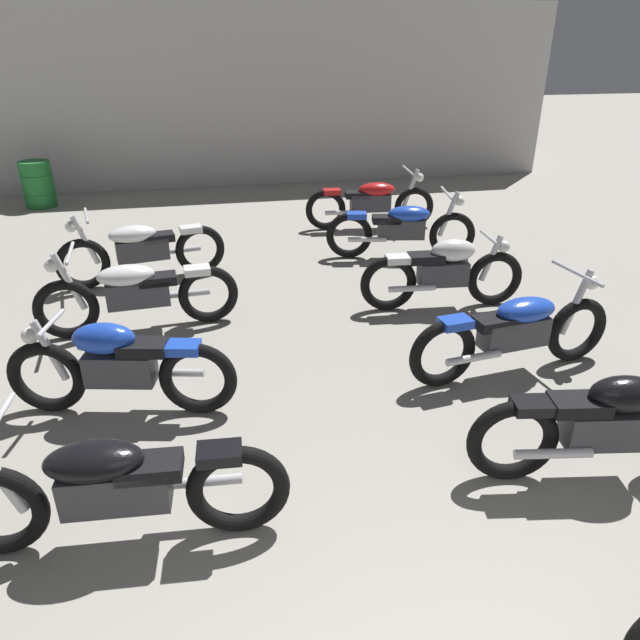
% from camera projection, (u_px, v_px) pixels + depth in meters
% --- Properties ---
extents(back_wall, '(13.48, 0.24, 3.60)m').
position_uv_depth(back_wall, '(242.00, 97.00, 12.25)').
color(back_wall, '#BCBAB7').
rests_on(back_wall, ground).
extents(motorcycle_left_row_1, '(2.17, 0.68, 0.97)m').
position_uv_depth(motorcycle_left_row_1, '(114.00, 486.00, 3.70)').
color(motorcycle_left_row_1, black).
rests_on(motorcycle_left_row_1, ground).
extents(motorcycle_left_row_2, '(1.95, 0.61, 0.88)m').
position_uv_depth(motorcycle_left_row_2, '(119.00, 365.00, 5.02)').
color(motorcycle_left_row_2, black).
rests_on(motorcycle_left_row_2, ground).
extents(motorcycle_left_row_3, '(2.17, 0.68, 0.97)m').
position_uv_depth(motorcycle_left_row_3, '(137.00, 292.00, 6.46)').
color(motorcycle_left_row_3, black).
rests_on(motorcycle_left_row_3, ground).
extents(motorcycle_left_row_4, '(2.15, 0.76, 0.97)m').
position_uv_depth(motorcycle_left_row_4, '(141.00, 248.00, 7.77)').
color(motorcycle_left_row_4, black).
rests_on(motorcycle_left_row_4, ground).
extents(motorcycle_right_row_1, '(1.96, 0.53, 0.88)m').
position_uv_depth(motorcycle_right_row_1, '(606.00, 425.00, 4.26)').
color(motorcycle_right_row_1, black).
rests_on(motorcycle_right_row_1, ground).
extents(motorcycle_right_row_2, '(2.17, 0.68, 0.97)m').
position_uv_depth(motorcycle_right_row_2, '(515.00, 330.00, 5.63)').
color(motorcycle_right_row_2, black).
rests_on(motorcycle_right_row_2, ground).
extents(motorcycle_right_row_3, '(1.97, 0.48, 0.88)m').
position_uv_depth(motorcycle_right_row_3, '(444.00, 271.00, 7.00)').
color(motorcycle_right_row_3, black).
rests_on(motorcycle_right_row_3, ground).
extents(motorcycle_right_row_4, '(2.15, 0.70, 0.97)m').
position_uv_depth(motorcycle_right_row_4, '(402.00, 227.00, 8.59)').
color(motorcycle_right_row_4, black).
rests_on(motorcycle_right_row_4, ground).
extents(motorcycle_right_row_5, '(2.17, 0.68, 0.97)m').
position_uv_depth(motorcycle_right_row_5, '(371.00, 202.00, 9.91)').
color(motorcycle_right_row_5, black).
rests_on(motorcycle_right_row_5, ground).
extents(oil_drum, '(0.59, 0.59, 0.85)m').
position_uv_depth(oil_drum, '(38.00, 184.00, 11.18)').
color(oil_drum, '#1E722D').
rests_on(oil_drum, ground).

